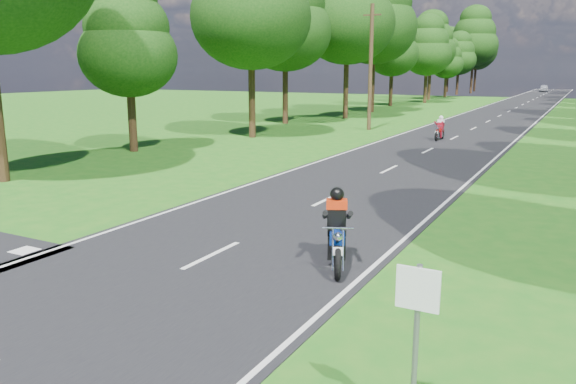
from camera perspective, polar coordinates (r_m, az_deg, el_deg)
The scene contains 9 objects.
ground at distance 10.76m, azimuth -14.08°, elevation -9.36°, with size 160.00×160.00×0.00m, color #1C6316.
main_road at distance 57.85m, azimuth 21.52°, elevation 7.63°, with size 7.00×140.00×0.02m, color black.
road_markings at distance 56.01m, azimuth 21.14°, elevation 7.54°, with size 7.40×140.00×0.01m.
treeline at distance 67.74m, azimuth 24.42°, elevation 14.96°, with size 40.00×115.35×14.78m.
telegraph_pole at distance 37.58m, azimuth 8.39°, elevation 12.46°, with size 1.20×0.26×8.00m.
road_sign at distance 6.04m, azimuth 12.91°, elevation -13.11°, with size 0.45×0.07×2.00m.
rider_near_blue at distance 11.29m, azimuth 4.97°, elevation -3.63°, with size 0.63×1.90×1.58m, color navy, non-canonical shape.
rider_far_red at distance 32.87m, azimuth 15.17°, elevation 6.31°, with size 0.55×1.64×1.36m, color #A9130D, non-canonical shape.
distant_car at distance 111.82m, azimuth 24.57°, elevation 9.58°, with size 1.50×3.72×1.27m, color silver.
Camera 1 is at (6.85, -7.31, 3.91)m, focal length 35.00 mm.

